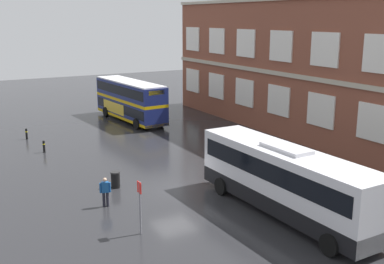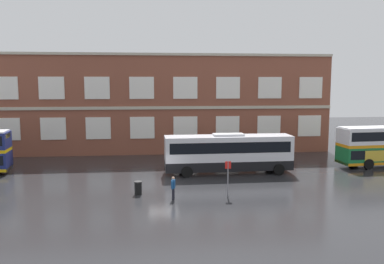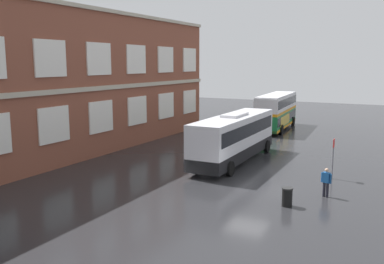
{
  "view_description": "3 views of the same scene",
  "coord_description": "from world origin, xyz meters",
  "px_view_note": "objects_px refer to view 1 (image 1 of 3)",
  "views": [
    {
      "loc": [
        24.52,
        -12.35,
        10.33
      ],
      "look_at": [
        -1.72,
        2.25,
        3.01
      ],
      "focal_mm": 44.06,
      "sensor_mm": 36.0,
      "label": 1
    },
    {
      "loc": [
        -0.87,
        -33.06,
        8.53
      ],
      "look_at": [
        2.72,
        2.72,
        4.09
      ],
      "focal_mm": 37.15,
      "sensor_mm": 36.0,
      "label": 2
    },
    {
      "loc": [
        -23.64,
        -8.68,
        7.67
      ],
      "look_at": [
        1.72,
        4.77,
        2.92
      ],
      "focal_mm": 39.26,
      "sensor_mm": 36.0,
      "label": 3
    }
  ],
  "objects_px": {
    "double_decker_near": "(130,100)",
    "touring_coach": "(284,180)",
    "safety_bollard_west": "(44,146)",
    "safety_bollard_east": "(26,134)",
    "waiting_passenger": "(105,191)",
    "station_litter_bin": "(115,180)",
    "bus_stand_flag": "(140,203)"
  },
  "relations": [
    {
      "from": "double_decker_near",
      "to": "touring_coach",
      "type": "bearing_deg",
      "value": -3.77
    },
    {
      "from": "safety_bollard_west",
      "to": "safety_bollard_east",
      "type": "bearing_deg",
      "value": -175.07
    },
    {
      "from": "waiting_passenger",
      "to": "safety_bollard_west",
      "type": "relative_size",
      "value": 1.79
    },
    {
      "from": "touring_coach",
      "to": "station_litter_bin",
      "type": "height_order",
      "value": "touring_coach"
    },
    {
      "from": "bus_stand_flag",
      "to": "safety_bollard_east",
      "type": "xyz_separation_m",
      "value": [
        -21.88,
        -1.41,
        -1.14
      ]
    },
    {
      "from": "touring_coach",
      "to": "waiting_passenger",
      "type": "distance_m",
      "value": 9.85
    },
    {
      "from": "station_litter_bin",
      "to": "waiting_passenger",
      "type": "bearing_deg",
      "value": -30.35
    },
    {
      "from": "waiting_passenger",
      "to": "safety_bollard_east",
      "type": "xyz_separation_m",
      "value": [
        -17.74,
        -1.06,
        -0.44
      ]
    },
    {
      "from": "station_litter_bin",
      "to": "safety_bollard_east",
      "type": "distance_m",
      "value": 15.34
    },
    {
      "from": "touring_coach",
      "to": "safety_bollard_west",
      "type": "bearing_deg",
      "value": -154.88
    },
    {
      "from": "double_decker_near",
      "to": "station_litter_bin",
      "type": "relative_size",
      "value": 10.85
    },
    {
      "from": "double_decker_near",
      "to": "safety_bollard_east",
      "type": "relative_size",
      "value": 11.76
    },
    {
      "from": "waiting_passenger",
      "to": "safety_bollard_west",
      "type": "xyz_separation_m",
      "value": [
        -12.8,
        -0.64,
        -0.44
      ]
    },
    {
      "from": "waiting_passenger",
      "to": "double_decker_near",
      "type": "bearing_deg",
      "value": 154.62
    },
    {
      "from": "double_decker_near",
      "to": "safety_bollard_east",
      "type": "height_order",
      "value": "double_decker_near"
    },
    {
      "from": "safety_bollard_west",
      "to": "waiting_passenger",
      "type": "bearing_deg",
      "value": 2.85
    },
    {
      "from": "station_litter_bin",
      "to": "safety_bollard_east",
      "type": "height_order",
      "value": "station_litter_bin"
    },
    {
      "from": "touring_coach",
      "to": "safety_bollard_west",
      "type": "xyz_separation_m",
      "value": [
        -18.45,
        -8.65,
        -1.42
      ]
    },
    {
      "from": "double_decker_near",
      "to": "station_litter_bin",
      "type": "height_order",
      "value": "double_decker_near"
    },
    {
      "from": "double_decker_near",
      "to": "touring_coach",
      "type": "height_order",
      "value": "double_decker_near"
    },
    {
      "from": "double_decker_near",
      "to": "touring_coach",
      "type": "distance_m",
      "value": 26.23
    },
    {
      "from": "double_decker_near",
      "to": "safety_bollard_west",
      "type": "relative_size",
      "value": 11.76
    },
    {
      "from": "double_decker_near",
      "to": "safety_bollard_west",
      "type": "height_order",
      "value": "double_decker_near"
    },
    {
      "from": "waiting_passenger",
      "to": "safety_bollard_east",
      "type": "relative_size",
      "value": 1.79
    },
    {
      "from": "double_decker_near",
      "to": "station_litter_bin",
      "type": "distance_m",
      "value": 19.76
    },
    {
      "from": "bus_stand_flag",
      "to": "safety_bollard_east",
      "type": "bearing_deg",
      "value": -176.31
    },
    {
      "from": "touring_coach",
      "to": "bus_stand_flag",
      "type": "relative_size",
      "value": 4.46
    },
    {
      "from": "waiting_passenger",
      "to": "safety_bollard_east",
      "type": "height_order",
      "value": "waiting_passenger"
    },
    {
      "from": "waiting_passenger",
      "to": "touring_coach",
      "type": "bearing_deg",
      "value": 54.83
    },
    {
      "from": "safety_bollard_east",
      "to": "station_litter_bin",
      "type": "bearing_deg",
      "value": 9.76
    },
    {
      "from": "touring_coach",
      "to": "safety_bollard_east",
      "type": "height_order",
      "value": "touring_coach"
    },
    {
      "from": "touring_coach",
      "to": "bus_stand_flag",
      "type": "xyz_separation_m",
      "value": [
        -1.5,
        -7.66,
        -0.27
      ]
    }
  ]
}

